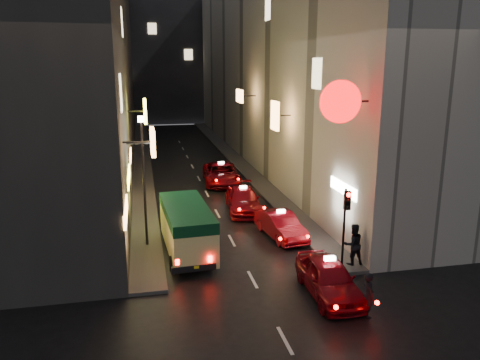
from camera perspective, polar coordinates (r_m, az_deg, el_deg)
building_left at (r=42.98m, az=-17.57°, el=13.75°), size 7.45×52.05×18.00m
building_right at (r=44.52m, az=4.05°, el=14.33°), size 8.10×52.00×18.00m
building_far at (r=74.97m, az=-9.11°, el=15.57°), size 30.00×10.00×22.00m
sidewalk_left at (r=43.68m, az=-11.82°, el=2.30°), size 1.50×52.00×0.15m
sidewalk_right at (r=44.49m, az=-0.80°, el=2.80°), size 1.50×52.00×0.15m
minibus at (r=21.88m, az=-6.52°, el=-5.35°), size 2.22×5.58×2.35m
taxi_near at (r=18.58m, az=10.80°, el=-11.32°), size 2.26×5.29×1.84m
taxi_second at (r=24.15m, az=4.98°, el=-5.25°), size 2.67×5.03×1.69m
taxi_third at (r=28.34m, az=0.38°, el=-2.18°), size 2.51×5.24×1.78m
taxi_far at (r=34.74m, az=-2.30°, el=0.96°), size 2.65×5.67×1.93m
pedestrian_crossing at (r=17.43m, az=15.38°, el=-13.02°), size 0.40×0.61×1.86m
pedestrian_sidewalk at (r=21.06m, az=13.64°, el=-7.30°), size 0.80×0.52×2.09m
traffic_light at (r=20.06m, az=12.81°, el=-3.81°), size 0.26×0.43×3.50m
lamp_post at (r=22.38m, az=-11.66°, el=0.85°), size 0.28×0.28×6.22m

